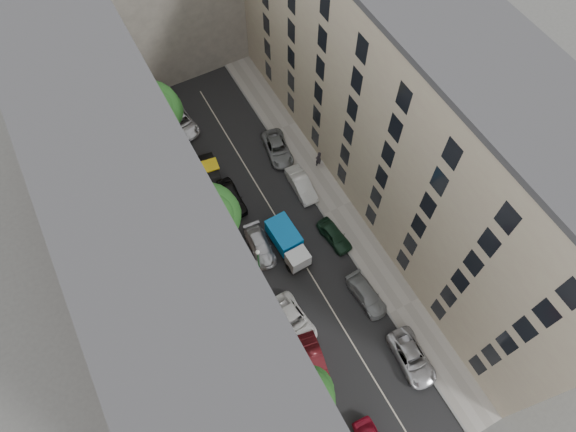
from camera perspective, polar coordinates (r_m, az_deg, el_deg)
ground at (r=47.26m, az=-0.25°, el=-1.91°), size 120.00×120.00×0.00m
road_surface at (r=47.25m, az=-0.25°, el=-1.90°), size 8.00×44.00×0.02m
sidewalk_left at (r=46.31m, az=-6.28°, el=-4.70°), size 3.00×44.00×0.15m
sidewalk_right at (r=48.68m, az=5.47°, el=0.85°), size 3.00×44.00×0.15m
building_left at (r=37.32m, az=-15.38°, el=-1.76°), size 8.00×44.00×20.00m
building_right at (r=42.93m, az=13.00°, el=10.60°), size 8.00×44.00×20.00m
tarp_truck at (r=45.38m, az=-0.02°, el=-2.96°), size 2.19×5.12×2.33m
car_left_1 at (r=42.41m, az=2.83°, el=-15.63°), size 2.20×4.58×1.45m
car_left_2 at (r=43.31m, az=0.58°, el=-11.44°), size 2.71×5.11×1.37m
car_left_3 at (r=46.01m, az=-3.13°, el=-3.33°), size 2.19×4.61×1.30m
car_left_4 at (r=48.58m, az=-6.29°, el=2.05°), size 1.91×4.46×1.50m
car_left_5 at (r=50.48m, az=-8.57°, el=4.83°), size 2.05×4.45×1.41m
car_left_6 at (r=54.91m, az=-11.84°, el=10.26°), size 2.90×5.32×1.41m
car_right_0 at (r=43.56m, az=13.60°, el=-15.05°), size 2.71×5.18×1.39m
car_right_1 at (r=44.58m, az=8.75°, el=-8.71°), size 2.05×4.49×1.27m
car_right_2 at (r=46.58m, az=5.18°, el=-2.16°), size 1.99×4.05×1.33m
car_right_3 at (r=49.12m, az=1.48°, el=3.53°), size 1.71×4.48×1.46m
car_right_4 at (r=51.65m, az=-1.17°, el=7.49°), size 2.99×5.11×1.34m
tree_near at (r=37.69m, az=1.67°, el=-19.90°), size 5.14×4.84×7.09m
tree_mid at (r=41.16m, az=-8.79°, el=-0.17°), size 5.65×5.42×9.37m
tree_far at (r=49.69m, az=-14.71°, el=11.15°), size 5.63×5.40×8.38m
lamp_post at (r=41.65m, az=-3.26°, el=-5.31°), size 0.36×0.36×6.10m
pedestrian at (r=50.43m, az=3.40°, el=6.37°), size 0.78×0.59×1.93m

